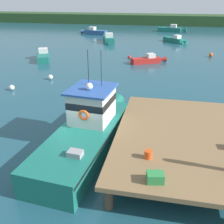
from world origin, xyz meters
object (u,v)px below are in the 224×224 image
Objects in this scene: moored_boat_off_the_point at (171,29)px; mooring_buoy_inshore at (211,55)px; crate_single_far at (155,177)px; mooring_buoy_spare_mooring at (129,57)px; moored_boat_mid_harbor at (109,39)px; moored_boat_near_channel at (148,60)px; moored_boat_outer_mooring at (175,40)px; moored_boat_far_right at (94,32)px; bait_bucket at (148,154)px; mooring_buoy_outer at (50,77)px; main_fishing_boat at (88,129)px; moored_boat_far_left at (44,56)px; mooring_buoy_channel_marker at (12,88)px.

moored_boat_off_the_point is 11.71× the size of mooring_buoy_inshore.
mooring_buoy_spare_mooring is at bearing 100.20° from crate_single_far.
moored_boat_mid_harbor reaches higher than mooring_buoy_spare_mooring.
moored_boat_near_channel is 1.00× the size of moored_boat_outer_mooring.
bait_bucket is at bearing -72.09° from moored_boat_far_right.
main_fishing_boat is at bearing -57.39° from mooring_buoy_outer.
moored_boat_far_right is at bearing 104.69° from main_fishing_boat.
bait_bucket is 49.63m from moored_boat_off_the_point.
moored_boat_far_left is (-10.94, 18.14, -0.56)m from main_fishing_boat.
moored_boat_far_right is (-13.80, 42.69, -0.89)m from bait_bucket.
main_fishing_boat is at bearing -111.04° from mooring_buoy_inshore.
bait_bucket is 15.27m from mooring_buoy_channel_marker.
moored_boat_mid_harbor is at bearing 104.77° from crate_single_far.
crate_single_far is 1.65× the size of mooring_buoy_spare_mooring.
mooring_buoy_spare_mooring is at bearing -65.87° from moored_boat_mid_harbor.
moored_boat_mid_harbor is 14.75m from moored_boat_far_left.
mooring_buoy_channel_marker is (-12.93, -40.12, -0.29)m from moored_boat_off_the_point.
mooring_buoy_outer is at bearing 60.94° from mooring_buoy_channel_marker.
bait_bucket reaches higher than mooring_buoy_inshore.
moored_boat_mid_harbor reaches higher than moored_boat_far_left.
main_fishing_boat is 2.42× the size of moored_boat_outer_mooring.
bait_bucket is at bearing -80.04° from mooring_buoy_spare_mooring.
crate_single_far is at bearing -85.07° from moored_boat_near_channel.
mooring_buoy_outer reaches higher than mooring_buoy_spare_mooring.
mooring_buoy_channel_marker is at bearing -119.06° from mooring_buoy_outer.
moored_boat_far_right is 33.26m from mooring_buoy_channel_marker.
mooring_buoy_channel_marker is at bearing -78.46° from moored_boat_far_left.
bait_bucket is (-0.36, 1.44, -0.01)m from crate_single_far.
moored_boat_far_left is 32.88m from moored_boat_off_the_point.
mooring_buoy_inshore is (4.90, -23.56, -0.26)m from moored_boat_off_the_point.
moored_boat_off_the_point is at bearing 72.13° from mooring_buoy_channel_marker.
moored_boat_mid_harbor is at bearing 100.37° from main_fishing_boat.
moored_boat_mid_harbor reaches higher than mooring_buoy_inshore.
moored_boat_off_the_point reaches higher than mooring_buoy_outer.
moored_boat_outer_mooring is at bearing 63.08° from mooring_buoy_channel_marker.
bait_bucket is at bearing -91.18° from moored_boat_off_the_point.
moored_boat_near_channel is (7.47, -13.08, -0.15)m from moored_boat_mid_harbor.
mooring_buoy_spare_mooring is (-0.85, 20.82, -0.83)m from main_fishing_boat.
moored_boat_far_right reaches higher than moored_boat_near_channel.
mooring_buoy_channel_marker is 24.34m from mooring_buoy_inshore.
moored_boat_outer_mooring is (4.87, 33.91, -0.59)m from main_fishing_boat.
moored_boat_far_left is at bearing -135.06° from moored_boat_outer_mooring.
moored_boat_far_left is 12.58m from moored_boat_near_channel.
mooring_buoy_inshore is (15.93, 13.13, 0.03)m from mooring_buoy_outer.
mooring_buoy_outer is at bearing -82.73° from moored_boat_far_right.
crate_single_far is 1.49m from bait_bucket.
moored_boat_far_left is (-0.35, -22.24, -0.04)m from moored_boat_far_right.
moored_boat_far_right is 16.76m from moored_boat_outer_mooring.
moored_boat_off_the_point is (0.67, 51.06, -0.87)m from crate_single_far.
moored_boat_far_left is at bearing 101.54° from mooring_buoy_channel_marker.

